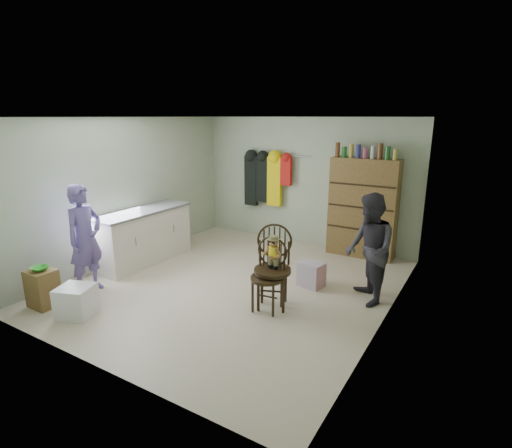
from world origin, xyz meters
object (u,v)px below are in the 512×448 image
Objects in this scene: chair_far at (269,272)px; dresser at (363,207)px; chair_front at (273,260)px; counter at (143,236)px.

chair_far is 0.47× the size of dresser.
dresser reaches higher than chair_far.
chair_front is 0.17m from chair_far.
chair_front is at bearing 85.20° from chair_far.
chair_front reaches higher than chair_far.
counter is 2.80m from chair_front.
counter is 1.66× the size of chair_front.
chair_front is 0.54× the size of dresser.
chair_front is 1.14× the size of chair_far.
dresser is at bearing 35.68° from counter.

